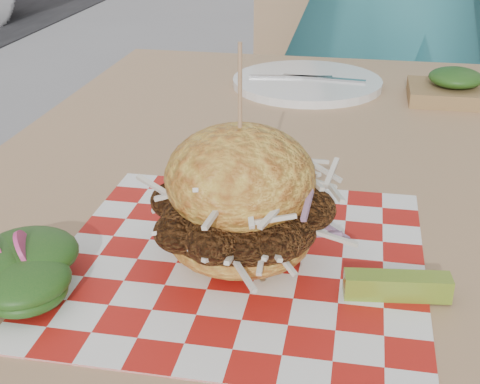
% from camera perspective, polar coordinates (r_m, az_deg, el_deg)
% --- Properties ---
extents(patio_table, '(0.80, 1.20, 0.75)m').
position_cam_1_polar(patio_table, '(0.91, 3.28, -2.38)').
color(patio_table, tan).
rests_on(patio_table, ground).
extents(patio_chair, '(0.48, 0.49, 0.95)m').
position_cam_1_polar(patio_chair, '(1.83, 7.59, 7.82)').
color(patio_chair, tan).
rests_on(patio_chair, ground).
extents(paper_liner, '(0.36, 0.36, 0.00)m').
position_cam_1_polar(paper_liner, '(0.67, -0.00, -5.75)').
color(paper_liner, red).
rests_on(paper_liner, patio_table).
extents(sandwich, '(0.19, 0.19, 0.22)m').
position_cam_1_polar(sandwich, '(0.64, -0.00, -1.07)').
color(sandwich, gold).
rests_on(sandwich, paper_liner).
extents(pickle_spear, '(0.10, 0.03, 0.02)m').
position_cam_1_polar(pickle_spear, '(0.62, 13.27, -7.80)').
color(pickle_spear, olive).
rests_on(pickle_spear, paper_liner).
extents(side_salad, '(0.14, 0.14, 0.05)m').
position_cam_1_polar(side_salad, '(0.64, -19.38, -7.19)').
color(side_salad, '#3F1419').
rests_on(side_salad, patio_table).
extents(place_setting, '(0.27, 0.27, 0.02)m').
position_cam_1_polar(place_setting, '(1.23, 5.75, 9.30)').
color(place_setting, white).
rests_on(place_setting, patio_table).
extents(kraft_tray, '(0.15, 0.12, 0.06)m').
position_cam_1_polar(kraft_tray, '(1.20, 17.82, 8.48)').
color(kraft_tray, olive).
rests_on(kraft_tray, patio_table).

